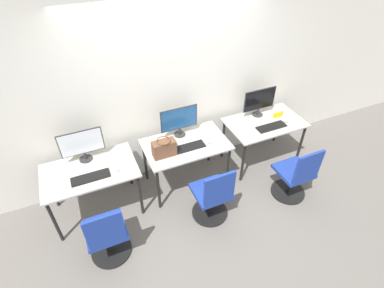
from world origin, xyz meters
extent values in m
plane|color=slate|center=(0.00, 0.00, 0.00)|extent=(20.00, 20.00, 0.00)
cube|color=silver|center=(0.00, 0.83, 1.40)|extent=(12.00, 0.05, 2.80)
cube|color=#BCB7AD|center=(-1.28, 0.35, 0.72)|extent=(1.14, 0.70, 0.02)
cylinder|color=black|center=(-1.80, 0.05, 0.35)|extent=(0.04, 0.04, 0.71)
cylinder|color=black|center=(-0.76, 0.05, 0.35)|extent=(0.04, 0.04, 0.71)
cylinder|color=black|center=(-1.80, 0.65, 0.35)|extent=(0.04, 0.04, 0.71)
cylinder|color=black|center=(-0.76, 0.65, 0.35)|extent=(0.04, 0.04, 0.71)
cylinder|color=#2D2D2D|center=(-1.28, 0.57, 0.74)|extent=(0.17, 0.17, 0.01)
cylinder|color=#2D2D2D|center=(-1.28, 0.57, 0.80)|extent=(0.04, 0.04, 0.10)
cube|color=#2D2D2D|center=(-1.28, 0.58, 1.00)|extent=(0.53, 0.01, 0.33)
cube|color=silver|center=(-1.28, 0.57, 1.00)|extent=(0.50, 0.01, 0.31)
cube|color=black|center=(-1.28, 0.21, 0.74)|extent=(0.45, 0.15, 0.02)
ellipsoid|color=silver|center=(-0.98, 0.21, 0.75)|extent=(0.06, 0.09, 0.03)
cylinder|color=black|center=(-1.28, -0.35, 0.01)|extent=(0.48, 0.48, 0.03)
cylinder|color=black|center=(-1.28, -0.35, 0.22)|extent=(0.04, 0.04, 0.38)
cube|color=navy|center=(-1.28, -0.35, 0.43)|extent=(0.44, 0.44, 0.05)
cube|color=navy|center=(-1.28, -0.55, 0.68)|extent=(0.40, 0.04, 0.44)
cube|color=#BCB7AD|center=(0.00, 0.35, 0.72)|extent=(1.14, 0.70, 0.02)
cylinder|color=black|center=(-0.52, 0.05, 0.35)|extent=(0.04, 0.04, 0.71)
cylinder|color=black|center=(0.52, 0.05, 0.35)|extent=(0.04, 0.04, 0.71)
cylinder|color=black|center=(-0.52, 0.65, 0.35)|extent=(0.04, 0.04, 0.71)
cylinder|color=black|center=(0.52, 0.65, 0.35)|extent=(0.04, 0.04, 0.71)
cylinder|color=#2D2D2D|center=(0.00, 0.57, 0.74)|extent=(0.17, 0.17, 0.01)
cylinder|color=#2D2D2D|center=(0.00, 0.57, 0.80)|extent=(0.04, 0.04, 0.10)
cube|color=#2D2D2D|center=(0.00, 0.58, 1.00)|extent=(0.53, 0.01, 0.33)
cube|color=navy|center=(0.00, 0.57, 1.00)|extent=(0.50, 0.01, 0.31)
cube|color=black|center=(0.00, 0.26, 0.74)|extent=(0.45, 0.15, 0.02)
ellipsoid|color=silver|center=(0.30, 0.25, 0.75)|extent=(0.06, 0.09, 0.03)
cylinder|color=black|center=(0.06, -0.32, 0.01)|extent=(0.48, 0.48, 0.03)
cylinder|color=black|center=(0.06, -0.32, 0.22)|extent=(0.04, 0.04, 0.38)
cube|color=navy|center=(0.06, -0.32, 0.43)|extent=(0.44, 0.44, 0.05)
cube|color=navy|center=(0.06, -0.52, 0.68)|extent=(0.40, 0.04, 0.44)
cube|color=#BCB7AD|center=(1.28, 0.35, 0.72)|extent=(1.14, 0.70, 0.02)
cylinder|color=black|center=(0.76, 0.05, 0.35)|extent=(0.04, 0.04, 0.71)
cylinder|color=black|center=(1.80, 0.05, 0.35)|extent=(0.04, 0.04, 0.71)
cylinder|color=black|center=(0.76, 0.65, 0.35)|extent=(0.04, 0.04, 0.71)
cylinder|color=black|center=(1.80, 0.65, 0.35)|extent=(0.04, 0.04, 0.71)
cylinder|color=#2D2D2D|center=(1.28, 0.56, 0.74)|extent=(0.17, 0.17, 0.01)
cylinder|color=#2D2D2D|center=(1.28, 0.56, 0.80)|extent=(0.04, 0.04, 0.10)
cube|color=#2D2D2D|center=(1.28, 0.56, 1.00)|extent=(0.53, 0.01, 0.33)
cube|color=black|center=(1.28, 0.56, 1.00)|extent=(0.50, 0.01, 0.31)
cube|color=black|center=(1.28, 0.20, 0.74)|extent=(0.45, 0.15, 0.02)
ellipsoid|color=silver|center=(1.57, 0.22, 0.75)|extent=(0.06, 0.09, 0.03)
cylinder|color=black|center=(1.26, -0.44, 0.01)|extent=(0.48, 0.48, 0.03)
cylinder|color=black|center=(1.26, -0.44, 0.22)|extent=(0.04, 0.04, 0.38)
cube|color=navy|center=(1.26, -0.44, 0.43)|extent=(0.44, 0.44, 0.05)
cube|color=navy|center=(1.26, -0.64, 0.68)|extent=(0.40, 0.04, 0.44)
cube|color=brown|center=(-0.34, 0.25, 0.84)|extent=(0.30, 0.14, 0.22)
torus|color=brown|center=(-0.34, 0.25, 0.97)|extent=(0.18, 0.18, 0.01)
cube|color=yellow|center=(1.54, 0.39, 0.77)|extent=(0.16, 0.03, 0.08)
camera|label=1|loc=(-1.19, -2.57, 3.28)|focal=28.00mm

